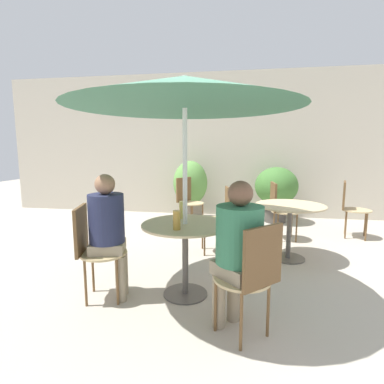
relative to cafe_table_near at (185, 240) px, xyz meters
name	(u,v)px	position (x,y,z in m)	size (l,w,h in m)	color
ground_plane	(209,298)	(0.24, -0.04, -0.56)	(20.00, 20.00, 0.00)	#B2A899
storefront_wall	(229,145)	(0.24, 3.68, 0.94)	(10.00, 0.06, 3.00)	beige
cafe_table_near	(185,240)	(0.00, 0.00, 0.00)	(0.84, 0.84, 0.72)	#514C47
cafe_table_far	(290,216)	(1.15, 1.18, 0.01)	(0.88, 0.88, 0.72)	#514C47
bistro_chair_0	(92,244)	(-0.85, -0.22, -0.02)	(0.47, 0.45, 0.91)	tan
bistro_chair_1	(252,272)	(0.62, -0.63, -0.02)	(0.50, 0.50, 0.91)	tan
bistro_chair_2	(221,214)	(0.26, 1.30, -0.02)	(0.47, 0.45, 0.91)	tan
bistro_chair_3	(188,198)	(-0.44, 2.55, -0.02)	(0.50, 0.49, 0.91)	tan
bistro_chair_4	(279,206)	(1.12, 2.03, -0.02)	(0.45, 0.44, 0.91)	tan
bistro_chair_5	(350,204)	(2.27, 2.37, -0.02)	(0.48, 0.46, 0.91)	tan
seated_person_0	(108,226)	(-0.70, -0.18, 0.16)	(0.37, 0.35, 1.21)	gray
seated_person_1	(238,244)	(0.51, -0.51, 0.15)	(0.46, 0.46, 1.20)	gray
beer_glass_0	(177,220)	(-0.03, -0.22, 0.24)	(0.07, 0.07, 0.17)	#B28433
beer_glass_1	(182,210)	(-0.07, 0.21, 0.25)	(0.06, 0.06, 0.18)	#DBC65B
potted_plant_0	(190,187)	(-0.49, 3.15, 0.10)	(0.68, 0.68, 1.19)	slate
potted_plant_1	(276,189)	(1.19, 3.20, 0.10)	(0.82, 0.82, 1.08)	#47423D
umbrella	(185,92)	(0.00, 0.00, 1.38)	(2.15, 2.15, 2.08)	silver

